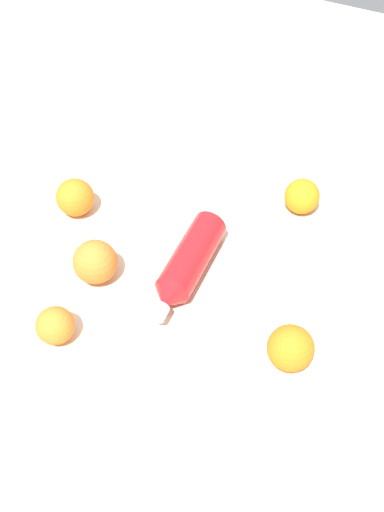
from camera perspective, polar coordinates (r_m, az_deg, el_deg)
ground_plane at (r=1.10m, az=0.58°, el=-2.62°), size 2.40×2.40×0.00m
water_bottle at (r=1.08m, az=-0.44°, el=-0.77°), size 0.25×0.08×0.07m
orange_0 at (r=1.09m, az=-9.42°, el=-0.57°), size 0.08×0.08×0.08m
orange_1 at (r=0.98m, az=9.59°, el=-8.84°), size 0.08×0.08×0.08m
orange_2 at (r=1.23m, az=10.67°, el=5.75°), size 0.07×0.07×0.07m
orange_3 at (r=1.03m, az=-13.18°, el=-6.61°), size 0.07×0.07×0.07m
orange_4 at (r=1.22m, az=-11.33°, el=5.63°), size 0.08×0.08×0.08m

